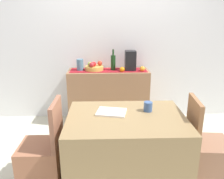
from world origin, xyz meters
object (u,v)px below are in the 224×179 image
at_px(ceramic_vase, 80,65).
at_px(coffee_cup, 148,107).
at_px(coffee_maker, 130,61).
at_px(wine_bottle, 113,62).
at_px(sideboard_console, 109,97).
at_px(dining_table, 126,150).
at_px(open_book, 111,112).
at_px(fruit_bowl, 94,68).
at_px(chair_near_window, 43,161).
at_px(chair_by_corner, 206,158).

distance_m(ceramic_vase, coffee_cup, 1.57).
height_order(coffee_maker, ceramic_vase, coffee_maker).
height_order(wine_bottle, ceramic_vase, wine_bottle).
xyz_separation_m(sideboard_console, coffee_maker, (0.33, 0.00, 0.58)).
relative_size(sideboard_console, ceramic_vase, 7.02).
distance_m(coffee_maker, dining_table, 1.61).
height_order(ceramic_vase, open_book, ceramic_vase).
xyz_separation_m(fruit_bowl, open_book, (0.22, -1.38, -0.14)).
xyz_separation_m(sideboard_console, wine_bottle, (0.07, -0.00, 0.55)).
height_order(ceramic_vase, dining_table, ceramic_vase).
xyz_separation_m(sideboard_console, chair_near_window, (-0.69, -1.47, -0.16)).
bearing_deg(fruit_bowl, chair_by_corner, -51.04).
xyz_separation_m(dining_table, chair_near_window, (-0.83, -0.00, -0.10)).
bearing_deg(open_book, ceramic_vase, 119.33).
distance_m(coffee_maker, chair_near_window, 1.93).
bearing_deg(chair_by_corner, chair_near_window, -179.94).
bearing_deg(ceramic_vase, chair_near_window, -99.93).
bearing_deg(chair_near_window, chair_by_corner, 0.06).
distance_m(coffee_maker, open_book, 1.44).
relative_size(dining_table, open_book, 4.03).
relative_size(fruit_bowl, open_book, 1.00).
height_order(ceramic_vase, coffee_cup, ceramic_vase).
xyz_separation_m(wine_bottle, dining_table, (0.07, -1.47, -0.60)).
bearing_deg(coffee_cup, open_book, -174.46).
xyz_separation_m(coffee_maker, chair_by_corner, (0.64, -1.47, -0.74)).
bearing_deg(coffee_maker, dining_table, -97.44).
height_order(fruit_bowl, coffee_maker, coffee_maker).
height_order(coffee_cup, chair_by_corner, chair_by_corner).
relative_size(coffee_maker, coffee_cup, 3.09).
bearing_deg(wine_bottle, dining_table, -87.29).
bearing_deg(open_book, dining_table, -20.78).
height_order(fruit_bowl, dining_table, fruit_bowl).
bearing_deg(dining_table, open_book, 147.28).
xyz_separation_m(wine_bottle, coffee_maker, (0.26, 0.00, 0.03)).
distance_m(wine_bottle, coffee_cup, 1.39).
distance_m(sideboard_console, coffee_maker, 0.66).
bearing_deg(open_book, chair_by_corner, 6.76).
xyz_separation_m(wine_bottle, ceramic_vase, (-0.50, 0.00, -0.03)).
relative_size(fruit_bowl, wine_bottle, 0.87).
distance_m(coffee_maker, coffee_cup, 1.36).
height_order(dining_table, chair_near_window, chair_near_window).
bearing_deg(chair_near_window, sideboard_console, 64.93).
bearing_deg(sideboard_console, dining_table, -84.51).
bearing_deg(coffee_maker, fruit_bowl, 180.00).
relative_size(sideboard_console, open_book, 4.41).
distance_m(fruit_bowl, coffee_cup, 1.47).
xyz_separation_m(fruit_bowl, chair_by_corner, (1.19, -1.47, -0.62)).
relative_size(chair_near_window, chair_by_corner, 1.00).
bearing_deg(coffee_maker, chair_near_window, -124.78).
bearing_deg(sideboard_console, ceramic_vase, 180.00).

